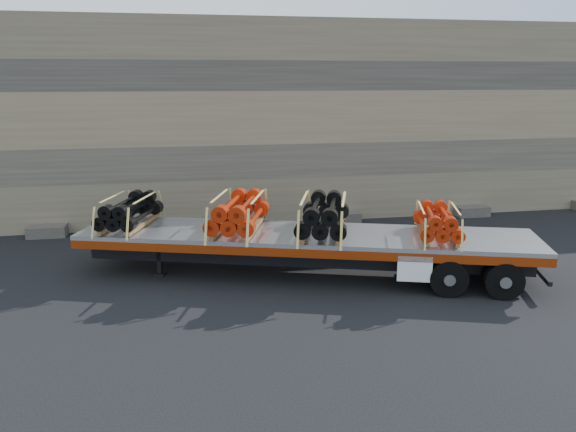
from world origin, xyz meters
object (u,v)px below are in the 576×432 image
bundle_midrear (324,217)px  bundle_midfront (239,214)px  bundle_front (130,212)px  bundle_rear (437,223)px  trailer (305,254)px

bundle_midrear → bundle_midfront: bearing=-180.0°
bundle_front → bundle_midrear: (4.92, -1.61, 0.05)m
bundle_midfront → bundle_rear: bundle_midfront is taller
trailer → bundle_midrear: (0.44, -0.14, 1.02)m
bundle_front → bundle_rear: bundle_front is taller
trailer → bundle_midrear: bundle_midrear is taller
trailer → bundle_midrear: 1.12m
bundle_midfront → bundle_rear: size_ratio=1.21×
bundle_midrear → bundle_front: bearing=-180.0°
bundle_midfront → bundle_rear: bearing=0.0°
trailer → bundle_midfront: size_ratio=4.75×
bundle_rear → bundle_midrear: bearing=180.0°
trailer → bundle_midfront: bundle_midfront is taller
trailer → bundle_rear: (3.14, -1.03, 0.94)m
bundle_midrear → bundle_rear: 2.84m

